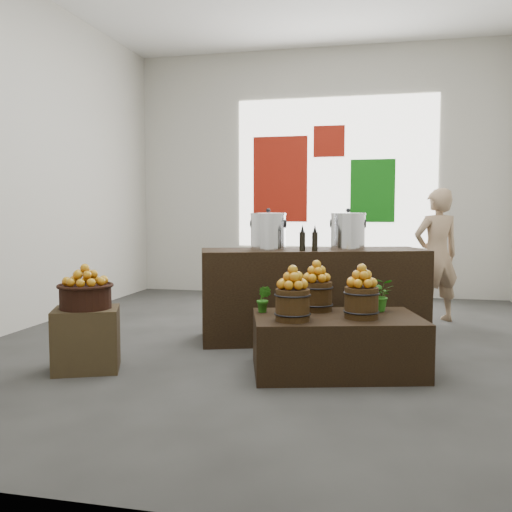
% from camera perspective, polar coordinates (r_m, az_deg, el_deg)
% --- Properties ---
extents(ground, '(7.00, 7.00, 0.00)m').
position_cam_1_polar(ground, '(6.12, 2.01, -8.52)').
color(ground, '#3C3C3A').
rests_on(ground, ground).
extents(back_wall, '(6.00, 0.04, 4.00)m').
position_cam_1_polar(back_wall, '(9.45, 6.09, 8.27)').
color(back_wall, '#BAB8AC').
rests_on(back_wall, ground).
extents(back_opening, '(3.20, 0.02, 2.40)m').
position_cam_1_polar(back_opening, '(9.39, 7.91, 8.27)').
color(back_opening, white).
rests_on(back_opening, back_wall).
extents(deco_red_left, '(0.90, 0.04, 1.40)m').
position_cam_1_polar(deco_red_left, '(9.50, 2.43, 7.67)').
color(deco_red_left, maroon).
rests_on(deco_red_left, back_wall).
extents(deco_green_right, '(0.70, 0.04, 1.00)m').
position_cam_1_polar(deco_green_right, '(9.34, 11.58, 6.40)').
color(deco_green_right, '#106710').
rests_on(deco_green_right, back_wall).
extents(deco_red_upper, '(0.50, 0.04, 0.50)m').
position_cam_1_polar(deco_red_upper, '(9.44, 7.32, 11.31)').
color(deco_red_upper, maroon).
rests_on(deco_red_upper, back_wall).
extents(crate, '(0.68, 0.62, 0.54)m').
position_cam_1_polar(crate, '(5.21, -16.58, -7.99)').
color(crate, '#43381F').
rests_on(crate, ground).
extents(wicker_basket, '(0.44, 0.44, 0.20)m').
position_cam_1_polar(wicker_basket, '(5.14, -16.68, -3.95)').
color(wicker_basket, black).
rests_on(wicker_basket, crate).
extents(apples_in_basket, '(0.34, 0.34, 0.18)m').
position_cam_1_polar(apples_in_basket, '(5.12, -16.73, -1.84)').
color(apples_in_basket, '#8E1404').
rests_on(apples_in_basket, wicker_basket).
extents(display_table, '(1.59, 1.20, 0.49)m').
position_cam_1_polar(display_table, '(5.00, 8.06, -8.70)').
color(display_table, black).
rests_on(display_table, ground).
extents(apple_bucket_front_left, '(0.28, 0.28, 0.26)m').
position_cam_1_polar(apple_bucket_front_left, '(4.68, 3.67, -4.90)').
color(apple_bucket_front_left, '#3E2810').
rests_on(apple_bucket_front_left, display_table).
extents(apples_in_bucket_front_left, '(0.21, 0.21, 0.19)m').
position_cam_1_polar(apples_in_bucket_front_left, '(4.65, 3.69, -2.17)').
color(apples_in_bucket_front_left, '#8E1404').
rests_on(apples_in_bucket_front_left, apple_bucket_front_left).
extents(apple_bucket_front_right, '(0.28, 0.28, 0.26)m').
position_cam_1_polar(apple_bucket_front_right, '(4.86, 10.49, -4.62)').
color(apple_bucket_front_right, '#3E2810').
rests_on(apple_bucket_front_right, display_table).
extents(apples_in_bucket_front_right, '(0.21, 0.21, 0.19)m').
position_cam_1_polar(apples_in_bucket_front_right, '(4.83, 10.53, -1.98)').
color(apples_in_bucket_front_right, '#8E1404').
rests_on(apples_in_bucket_front_right, apple_bucket_front_right).
extents(apple_bucket_rear, '(0.28, 0.28, 0.26)m').
position_cam_1_polar(apple_bucket_rear, '(5.16, 6.05, -4.03)').
color(apple_bucket_rear, '#3E2810').
rests_on(apple_bucket_rear, display_table).
extents(apples_in_bucket_rear, '(0.21, 0.21, 0.19)m').
position_cam_1_polar(apples_in_bucket_rear, '(5.13, 6.07, -1.55)').
color(apples_in_bucket_rear, '#8E1404').
rests_on(apples_in_bucket_rear, apple_bucket_rear).
extents(herb_garnish_right, '(0.28, 0.24, 0.30)m').
position_cam_1_polar(herb_garnish_right, '(5.21, 12.22, -3.81)').
color(herb_garnish_right, '#226615').
rests_on(herb_garnish_right, display_table).
extents(herb_garnish_left, '(0.15, 0.13, 0.24)m').
position_cam_1_polar(herb_garnish_left, '(5.04, 0.78, -4.32)').
color(herb_garnish_left, '#226615').
rests_on(herb_garnish_left, display_table).
extents(counter, '(2.49, 1.48, 0.97)m').
position_cam_1_polar(counter, '(6.19, 5.70, -3.82)').
color(counter, black).
rests_on(counter, ground).
extents(stock_pot_left, '(0.37, 0.37, 0.37)m').
position_cam_1_polar(stock_pot_left, '(6.05, 1.23, 2.38)').
color(stock_pot_left, silver).
rests_on(stock_pot_left, counter).
extents(stock_pot_center, '(0.37, 0.37, 0.37)m').
position_cam_1_polar(stock_pot_center, '(6.21, 9.17, 2.38)').
color(stock_pot_center, silver).
rests_on(stock_pot_center, counter).
extents(oil_cruets, '(0.18, 0.12, 0.27)m').
position_cam_1_polar(oil_cruets, '(5.90, 6.21, 1.83)').
color(oil_cruets, black).
rests_on(oil_cruets, counter).
extents(shopper, '(0.72, 0.63, 1.66)m').
position_cam_1_polar(shopper, '(7.44, 17.59, 0.07)').
color(shopper, '#9C7E60').
rests_on(shopper, ground).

